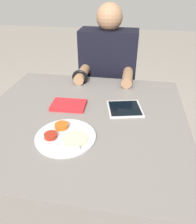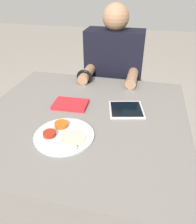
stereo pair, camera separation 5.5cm
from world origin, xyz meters
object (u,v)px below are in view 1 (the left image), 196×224
at_px(thali_tray, 65,136).
at_px(person_diner, 107,89).
at_px(red_notebook, 69,105).
at_px(tablet_device, 125,109).

bearing_deg(thali_tray, person_diner, 84.49).
bearing_deg(red_notebook, tablet_device, 4.14).
bearing_deg(red_notebook, person_diner, 76.29).
distance_m(thali_tray, tablet_device, 0.38).
height_order(red_notebook, person_diner, person_diner).
bearing_deg(tablet_device, thali_tray, -130.46).
bearing_deg(tablet_device, person_diner, 106.17).
relative_size(red_notebook, person_diner, 0.16).
relative_size(thali_tray, tablet_device, 1.26).
xyz_separation_m(red_notebook, tablet_device, (0.31, 0.02, -0.00)).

